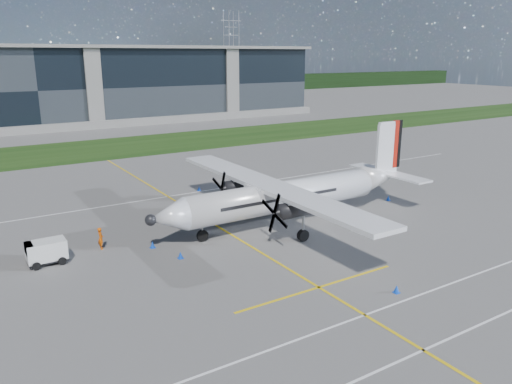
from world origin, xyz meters
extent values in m
plane|color=#5A5856|center=(0.00, 40.00, 0.00)|extent=(400.00, 400.00, 0.00)
cube|color=black|center=(0.00, 48.00, 0.02)|extent=(400.00, 18.00, 0.04)
cube|color=black|center=(0.00, 80.00, 7.50)|extent=(120.00, 20.00, 15.00)
cube|color=yellow|center=(3.00, 10.00, 0.01)|extent=(0.20, 70.00, 0.01)
cube|color=white|center=(0.00, -14.00, 0.01)|extent=(90.00, 0.15, 0.01)
imported|color=#F25907|center=(-6.58, 7.48, 0.95)|extent=(0.64, 0.83, 1.89)
cone|color=blue|center=(-3.31, 5.67, 0.25)|extent=(0.36, 0.36, 0.50)
cone|color=blue|center=(6.51, -9.04, 0.25)|extent=(0.36, 0.36, 0.50)
cone|color=blue|center=(20.82, 5.20, 0.25)|extent=(0.36, 0.36, 0.50)
cone|color=blue|center=(6.60, 18.26, 0.25)|extent=(0.36, 0.36, 0.50)
cone|color=blue|center=(-2.37, 2.73, 0.25)|extent=(0.36, 0.36, 0.50)
camera|label=1|loc=(-15.19, -27.67, 13.88)|focal=35.00mm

